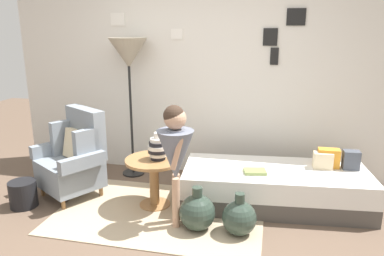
{
  "coord_description": "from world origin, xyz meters",
  "views": [
    {
      "loc": [
        0.92,
        -2.5,
        1.81
      ],
      "look_at": [
        0.15,
        0.95,
        0.85
      ],
      "focal_mm": 34.17,
      "sensor_mm": 36.0,
      "label": 1
    }
  ],
  "objects_px": {
    "armchair": "(75,157)",
    "floor_lamp": "(128,57)",
    "side_table": "(154,172)",
    "person_child": "(175,150)",
    "magazine_basket": "(23,194)",
    "book_on_daybed": "(255,171)",
    "demijohn_near": "(197,212)",
    "demijohn_far": "(239,218)",
    "vase_striped": "(158,148)",
    "daybed": "(275,187)"
  },
  "relations": [
    {
      "from": "vase_striped",
      "to": "person_child",
      "type": "relative_size",
      "value": 0.24
    },
    {
      "from": "armchair",
      "to": "side_table",
      "type": "distance_m",
      "value": 0.95
    },
    {
      "from": "demijohn_far",
      "to": "daybed",
      "type": "bearing_deg",
      "value": 65.37
    },
    {
      "from": "floor_lamp",
      "to": "book_on_daybed",
      "type": "relative_size",
      "value": 7.79
    },
    {
      "from": "side_table",
      "to": "book_on_daybed",
      "type": "bearing_deg",
      "value": 8.57
    },
    {
      "from": "vase_striped",
      "to": "person_child",
      "type": "bearing_deg",
      "value": -50.29
    },
    {
      "from": "magazine_basket",
      "to": "vase_striped",
      "type": "bearing_deg",
      "value": 13.06
    },
    {
      "from": "armchair",
      "to": "floor_lamp",
      "type": "bearing_deg",
      "value": 60.71
    },
    {
      "from": "armchair",
      "to": "floor_lamp",
      "type": "xyz_separation_m",
      "value": [
        0.4,
        0.71,
        1.05
      ]
    },
    {
      "from": "daybed",
      "to": "person_child",
      "type": "xyz_separation_m",
      "value": [
        -0.91,
        -0.64,
        0.55
      ]
    },
    {
      "from": "magazine_basket",
      "to": "book_on_daybed",
      "type": "bearing_deg",
      "value": 11.35
    },
    {
      "from": "person_child",
      "to": "magazine_basket",
      "type": "xyz_separation_m",
      "value": [
        -1.66,
        0.01,
        -0.61
      ]
    },
    {
      "from": "side_table",
      "to": "magazine_basket",
      "type": "bearing_deg",
      "value": -166.56
    },
    {
      "from": "demijohn_far",
      "to": "magazine_basket",
      "type": "relative_size",
      "value": 1.44
    },
    {
      "from": "vase_striped",
      "to": "demijohn_near",
      "type": "xyz_separation_m",
      "value": [
        0.49,
        -0.37,
        -0.47
      ]
    },
    {
      "from": "demijohn_far",
      "to": "demijohn_near",
      "type": "bearing_deg",
      "value": -179.89
    },
    {
      "from": "side_table",
      "to": "floor_lamp",
      "type": "distance_m",
      "value": 1.47
    },
    {
      "from": "demijohn_near",
      "to": "daybed",
      "type": "bearing_deg",
      "value": 43.99
    },
    {
      "from": "demijohn_near",
      "to": "vase_striped",
      "type": "bearing_deg",
      "value": 142.92
    },
    {
      "from": "magazine_basket",
      "to": "side_table",
      "type": "bearing_deg",
      "value": 13.44
    },
    {
      "from": "floor_lamp",
      "to": "armchair",
      "type": "bearing_deg",
      "value": -119.29
    },
    {
      "from": "demijohn_near",
      "to": "demijohn_far",
      "type": "xyz_separation_m",
      "value": [
        0.39,
        0.0,
        -0.01
      ]
    },
    {
      "from": "demijohn_near",
      "to": "side_table",
      "type": "bearing_deg",
      "value": 145.57
    },
    {
      "from": "daybed",
      "to": "book_on_daybed",
      "type": "bearing_deg",
      "value": -144.01
    },
    {
      "from": "armchair",
      "to": "demijohn_far",
      "type": "bearing_deg",
      "value": -13.44
    },
    {
      "from": "armchair",
      "to": "vase_striped",
      "type": "bearing_deg",
      "value": -4.54
    },
    {
      "from": "armchair",
      "to": "floor_lamp",
      "type": "relative_size",
      "value": 0.57
    },
    {
      "from": "demijohn_far",
      "to": "magazine_basket",
      "type": "bearing_deg",
      "value": 178.84
    },
    {
      "from": "floor_lamp",
      "to": "demijohn_far",
      "type": "xyz_separation_m",
      "value": [
        1.47,
        -1.15,
        -1.33
      ]
    },
    {
      "from": "daybed",
      "to": "person_child",
      "type": "height_order",
      "value": "person_child"
    },
    {
      "from": "daybed",
      "to": "floor_lamp",
      "type": "distance_m",
      "value": 2.25
    },
    {
      "from": "demijohn_near",
      "to": "demijohn_far",
      "type": "height_order",
      "value": "demijohn_near"
    },
    {
      "from": "daybed",
      "to": "vase_striped",
      "type": "xyz_separation_m",
      "value": [
        -1.18,
        -0.3,
        0.44
      ]
    },
    {
      "from": "demijohn_far",
      "to": "armchair",
      "type": "bearing_deg",
      "value": 166.56
    },
    {
      "from": "armchair",
      "to": "side_table",
      "type": "bearing_deg",
      "value": -4.86
    },
    {
      "from": "armchair",
      "to": "person_child",
      "type": "xyz_separation_m",
      "value": [
        1.27,
        -0.41,
        0.31
      ]
    },
    {
      "from": "daybed",
      "to": "magazine_basket",
      "type": "bearing_deg",
      "value": -166.34
    },
    {
      "from": "magazine_basket",
      "to": "demijohn_far",
      "type": "bearing_deg",
      "value": -1.16
    },
    {
      "from": "person_child",
      "to": "demijohn_near",
      "type": "height_order",
      "value": "person_child"
    },
    {
      "from": "demijohn_near",
      "to": "floor_lamp",
      "type": "bearing_deg",
      "value": 133.2
    },
    {
      "from": "armchair",
      "to": "floor_lamp",
      "type": "distance_m",
      "value": 1.33
    },
    {
      "from": "armchair",
      "to": "magazine_basket",
      "type": "xyz_separation_m",
      "value": [
        -0.39,
        -0.4,
        -0.3
      ]
    },
    {
      "from": "daybed",
      "to": "person_child",
      "type": "relative_size",
      "value": 1.68
    },
    {
      "from": "armchair",
      "to": "vase_striped",
      "type": "xyz_separation_m",
      "value": [
        0.99,
        -0.08,
        0.2
      ]
    },
    {
      "from": "person_child",
      "to": "magazine_basket",
      "type": "relative_size",
      "value": 4.17
    },
    {
      "from": "book_on_daybed",
      "to": "demijohn_far",
      "type": "distance_m",
      "value": 0.59
    },
    {
      "from": "book_on_daybed",
      "to": "demijohn_far",
      "type": "relative_size",
      "value": 0.55
    },
    {
      "from": "person_child",
      "to": "side_table",
      "type": "bearing_deg",
      "value": 134.38
    },
    {
      "from": "side_table",
      "to": "book_on_daybed",
      "type": "distance_m",
      "value": 1.04
    },
    {
      "from": "armchair",
      "to": "demijohn_near",
      "type": "xyz_separation_m",
      "value": [
        1.48,
        -0.45,
        -0.27
      ]
    }
  ]
}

